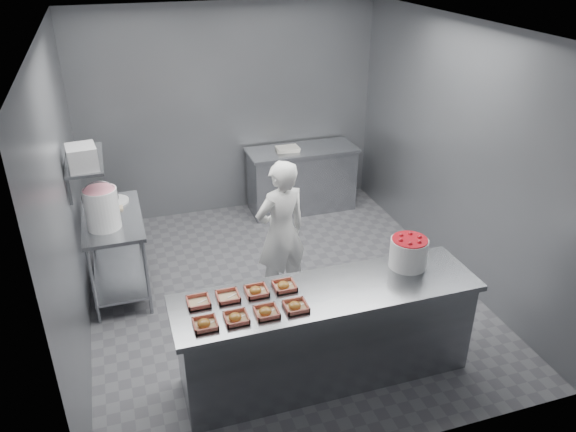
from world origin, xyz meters
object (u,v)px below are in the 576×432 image
object	(u,v)px
service_counter	(326,334)
back_counter	(301,179)
tray_0	(205,324)
tray_5	(228,296)
worker	(281,232)
tray_1	(236,318)
tray_6	(256,291)
prep_table	(116,242)
tray_3	(296,306)
appliance	(82,157)
glaze_bucket	(102,208)
tray_4	(198,302)
tray_7	(284,286)
strawberry_tub	(409,252)
tray_2	(266,312)

from	to	relation	value
service_counter	back_counter	world-z (taller)	same
tray_0	tray_5	xyz separation A→B (m)	(0.24, 0.30, -0.00)
tray_5	worker	distance (m)	1.38
tray_1	tray_6	bearing A→B (deg)	51.15
prep_table	tray_3	world-z (taller)	tray_3
tray_0	appliance	xyz separation A→B (m)	(-0.77, 1.83, 0.75)
back_counter	tray_3	xyz separation A→B (m)	(-1.23, -3.40, 0.47)
tray_5	glaze_bucket	size ratio (longest dim) A/B	0.37
tray_5	tray_0	bearing A→B (deg)	-129.20
tray_4	tray_7	distance (m)	0.72
back_counter	tray_6	size ratio (longest dim) A/B	8.01
tray_5	tray_6	xyz separation A→B (m)	(0.24, -0.00, 0.00)
worker	tray_1	bearing A→B (deg)	46.86
back_counter	tray_0	size ratio (longest dim) A/B	8.01
service_counter	tray_4	distance (m)	1.16
service_counter	worker	size ratio (longest dim) A/B	1.65
tray_6	strawberry_tub	xyz separation A→B (m)	(1.38, -0.01, 0.12)
tray_1	strawberry_tub	distance (m)	1.65
strawberry_tub	glaze_bucket	world-z (taller)	glaze_bucket
tray_4	strawberry_tub	distance (m)	1.87
tray_3	appliance	distance (m)	2.47
tray_4	tray_6	bearing A→B (deg)	-0.00
tray_5	appliance	xyz separation A→B (m)	(-1.01, 1.53, 0.76)
appliance	tray_7	bearing A→B (deg)	-52.06
tray_3	glaze_bucket	distance (m)	2.34
tray_7	appliance	bearing A→B (deg)	134.15
service_counter	strawberry_tub	world-z (taller)	strawberry_tub
prep_table	tray_1	bearing A→B (deg)	-68.28
tray_0	strawberry_tub	xyz separation A→B (m)	(1.86, 0.29, 0.12)
tray_2	prep_table	bearing A→B (deg)	117.14
tray_4	appliance	size ratio (longest dim) A/B	0.63
tray_4	worker	distance (m)	1.53
tray_1	glaze_bucket	size ratio (longest dim) A/B	0.37
glaze_bucket	appliance	distance (m)	0.57
tray_5	tray_7	distance (m)	0.48
tray_6	worker	world-z (taller)	worker
tray_1	tray_5	xyz separation A→B (m)	(0.00, 0.30, -0.00)
strawberry_tub	appliance	size ratio (longest dim) A/B	1.11
tray_4	strawberry_tub	world-z (taller)	strawberry_tub
tray_0	tray_2	xyz separation A→B (m)	(0.48, 0.00, 0.00)
appliance	strawberry_tub	bearing A→B (deg)	-36.51
worker	glaze_bucket	bearing A→B (deg)	-28.53
tray_3	tray_5	distance (m)	0.56
service_counter	appliance	bearing A→B (deg)	137.29
tray_0	tray_2	size ratio (longest dim) A/B	1.00
service_counter	tray_7	size ratio (longest dim) A/B	13.88
tray_3	tray_6	world-z (taller)	same
tray_4	tray_5	world-z (taller)	same
worker	strawberry_tub	bearing A→B (deg)	112.49
back_counter	tray_2	xyz separation A→B (m)	(-1.47, -3.40, 0.47)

